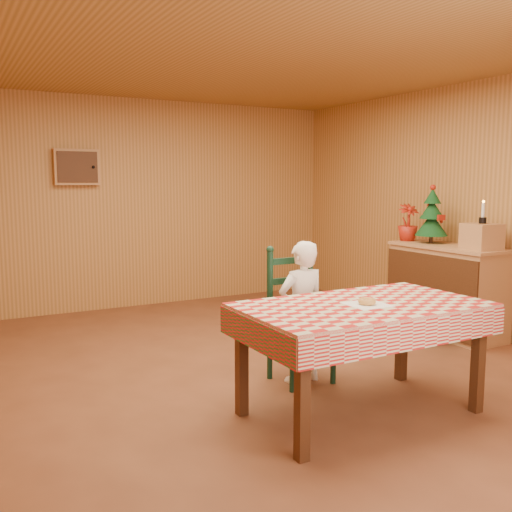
% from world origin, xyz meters
% --- Properties ---
extents(ground, '(6.00, 6.00, 0.00)m').
position_xyz_m(ground, '(0.00, 0.00, 0.00)').
color(ground, brown).
rests_on(ground, ground).
extents(cabin_walls, '(5.10, 6.05, 2.65)m').
position_xyz_m(cabin_walls, '(-0.00, 0.53, 1.83)').
color(cabin_walls, '#BA8043').
rests_on(cabin_walls, ground).
extents(dining_table, '(1.66, 0.96, 0.77)m').
position_xyz_m(dining_table, '(0.10, -1.08, 0.69)').
color(dining_table, '#482613').
rests_on(dining_table, ground).
extents(ladder_chair, '(0.44, 0.40, 1.08)m').
position_xyz_m(ladder_chair, '(0.10, -0.30, 0.50)').
color(ladder_chair, black).
rests_on(ladder_chair, ground).
extents(seated_child, '(0.41, 0.27, 1.12)m').
position_xyz_m(seated_child, '(0.10, -0.35, 0.56)').
color(seated_child, white).
rests_on(seated_child, ground).
extents(napkin, '(0.27, 0.27, 0.00)m').
position_xyz_m(napkin, '(0.10, -1.13, 0.77)').
color(napkin, white).
rests_on(napkin, dining_table).
extents(donut, '(0.13, 0.13, 0.04)m').
position_xyz_m(donut, '(0.10, -1.13, 0.79)').
color(donut, '#CA9348').
rests_on(donut, napkin).
extents(shelf_unit, '(0.54, 1.24, 0.93)m').
position_xyz_m(shelf_unit, '(2.21, 0.12, 0.47)').
color(shelf_unit, tan).
rests_on(shelf_unit, ground).
extents(crate, '(0.33, 0.33, 0.25)m').
position_xyz_m(crate, '(2.22, -0.28, 1.06)').
color(crate, tan).
rests_on(crate, shelf_unit).
extents(christmas_tree, '(0.34, 0.34, 0.62)m').
position_xyz_m(christmas_tree, '(2.22, 0.37, 1.21)').
color(christmas_tree, '#482613').
rests_on(christmas_tree, shelf_unit).
extents(flower_arrangement, '(0.27, 0.27, 0.41)m').
position_xyz_m(flower_arrangement, '(2.17, 0.67, 1.13)').
color(flower_arrangement, '#A31D0F').
rests_on(flower_arrangement, shelf_unit).
extents(candle_set, '(0.07, 0.07, 0.22)m').
position_xyz_m(candle_set, '(2.22, -0.28, 1.24)').
color(candle_set, black).
rests_on(candle_set, crate).
extents(storage_bin, '(0.42, 0.42, 0.35)m').
position_xyz_m(storage_bin, '(1.83, -0.01, 0.18)').
color(storage_bin, black).
rests_on(storage_bin, ground).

